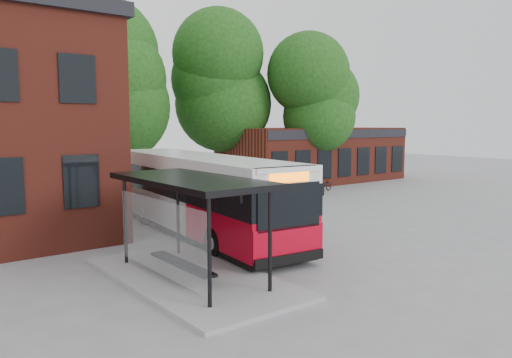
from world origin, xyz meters
TOP-DOWN VIEW (x-y plane):
  - ground at (0.00, 0.00)m, footprint 100.00×100.00m
  - shop_row at (15.00, 14.00)m, footprint 14.00×6.20m
  - bus_shelter at (-4.50, -1.00)m, footprint 3.60×7.00m
  - bike_rail at (9.28, 10.00)m, footprint 5.20×0.10m
  - tree_1 at (1.00, 17.00)m, footprint 7.92×7.92m
  - tree_2 at (8.00, 16.00)m, footprint 7.92×7.92m
  - tree_3 at (13.00, 12.00)m, footprint 7.04×7.04m
  - city_bus at (-1.29, 3.85)m, footprint 3.77×12.38m
  - bicycle_0 at (7.54, 9.13)m, footprint 1.65×1.01m
  - bicycle_1 at (7.95, 9.62)m, footprint 1.89×0.93m
  - bicycle_2 at (7.59, 10.14)m, footprint 1.75×1.06m
  - bicycle_5 at (9.50, 10.27)m, footprint 1.78×0.83m
  - bicycle_6 at (11.50, 9.59)m, footprint 1.64×0.71m
  - bicycle_7 at (11.38, 10.30)m, footprint 1.65×0.73m

SIDE VIEW (x-z plane):
  - ground at x=0.00m, z-range 0.00..0.00m
  - bike_rail at x=9.28m, z-range 0.00..0.38m
  - bicycle_0 at x=7.54m, z-range 0.00..0.82m
  - bicycle_6 at x=11.50m, z-range 0.00..0.84m
  - bicycle_2 at x=7.59m, z-range 0.00..0.87m
  - bicycle_7 at x=11.38m, z-range 0.00..0.96m
  - bicycle_5 at x=9.50m, z-range 0.00..1.03m
  - bicycle_1 at x=7.95m, z-range 0.00..1.09m
  - bus_shelter at x=-4.50m, z-range 0.00..2.90m
  - city_bus at x=-1.29m, z-range 0.00..3.10m
  - shop_row at x=15.00m, z-range 0.00..4.00m
  - tree_3 at x=13.00m, z-range 0.00..9.28m
  - tree_1 at x=1.00m, z-range 0.00..10.40m
  - tree_2 at x=8.00m, z-range 0.00..11.00m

